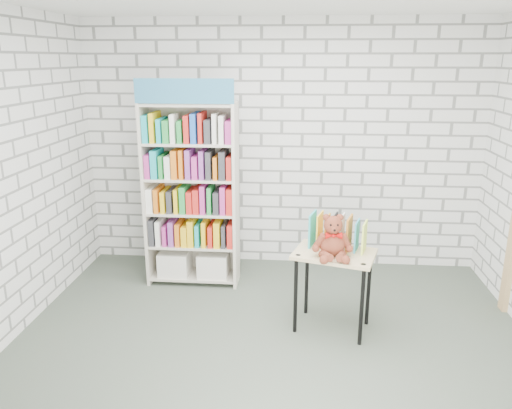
{
  "coord_description": "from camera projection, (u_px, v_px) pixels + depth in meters",
  "views": [
    {
      "loc": [
        0.19,
        -3.64,
        2.37
      ],
      "look_at": [
        -0.2,
        0.95,
        1.01
      ],
      "focal_mm": 35.0,
      "sensor_mm": 36.0,
      "label": 1
    }
  ],
  "objects": [
    {
      "name": "display_table",
      "position": [
        334.0,
        263.0,
        4.38
      ],
      "size": [
        0.79,
        0.65,
        0.74
      ],
      "color": "tan",
      "rests_on": "ground"
    },
    {
      "name": "ground",
      "position": [
        270.0,
        353.0,
        4.16
      ],
      "size": [
        4.5,
        4.5,
        0.0
      ],
      "primitive_type": "plane",
      "color": "#434C40",
      "rests_on": "ground"
    },
    {
      "name": "bookshelf",
      "position": [
        192.0,
        194.0,
        5.25
      ],
      "size": [
        0.97,
        0.38,
        2.18
      ],
      "color": "beige",
      "rests_on": "ground"
    },
    {
      "name": "teddy_bear",
      "position": [
        333.0,
        240.0,
        4.21
      ],
      "size": [
        0.35,
        0.32,
        0.37
      ],
      "color": "#622C1A",
      "rests_on": "display_table"
    },
    {
      "name": "room_shell",
      "position": [
        272.0,
        140.0,
        3.66
      ],
      "size": [
        4.52,
        4.02,
        2.81
      ],
      "color": "silver",
      "rests_on": "ground"
    },
    {
      "name": "table_books",
      "position": [
        338.0,
        233.0,
        4.41
      ],
      "size": [
        0.52,
        0.34,
        0.28
      ],
      "color": "#28A9AD",
      "rests_on": "display_table"
    }
  ]
}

